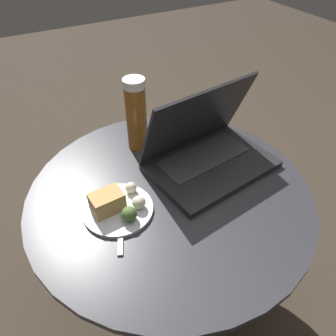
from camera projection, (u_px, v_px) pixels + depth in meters
name	position (u px, v px, depth m)	size (l,w,h in m)	color
ground_plane	(169.00, 285.00, 1.18)	(6.00, 6.00, 0.00)	#382D23
table	(170.00, 222.00, 0.95)	(0.75, 0.75, 0.48)	#515156
laptop	(206.00, 150.00, 0.92)	(0.37, 0.28, 0.23)	#232326
beer_glass	(136.00, 115.00, 0.94)	(0.06, 0.06, 0.22)	brown
snack_plate	(117.00, 206.00, 0.80)	(0.18, 0.18, 0.06)	silver
fork	(121.00, 217.00, 0.79)	(0.09, 0.18, 0.01)	#B2B2B7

